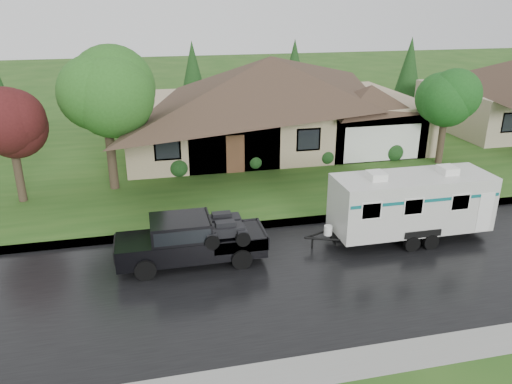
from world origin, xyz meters
TOP-DOWN VIEW (x-y plane):
  - ground at (0.00, 0.00)m, footprint 140.00×140.00m
  - road at (0.00, -2.00)m, footprint 140.00×8.00m
  - curb at (0.00, 2.25)m, footprint 140.00×0.50m
  - lawn at (0.00, 15.00)m, footprint 140.00×26.00m
  - house_main at (2.29, 13.84)m, footprint 19.44×10.80m
  - tree_left_green at (-7.62, 8.02)m, footprint 4.20×4.20m
  - tree_red at (-11.77, 7.24)m, footprint 3.21×3.21m
  - tree_right_green at (10.57, 8.08)m, footprint 3.32×3.32m
  - shrub_row at (2.00, 9.30)m, footprint 13.60×1.00m
  - pickup_truck at (-4.70, -0.12)m, footprint 5.33×2.03m
  - travel_trailer at (4.09, -0.12)m, footprint 6.57×2.31m

SIDE VIEW (x-z plane):
  - ground at x=0.00m, z-range 0.00..0.00m
  - road at x=0.00m, z-range 0.00..0.01m
  - curb at x=0.00m, z-range 0.00..0.15m
  - lawn at x=0.00m, z-range 0.00..0.15m
  - shrub_row at x=2.00m, z-range 0.15..1.15m
  - pickup_truck at x=-4.70m, z-range 0.06..1.84m
  - travel_trailer at x=4.09m, z-range 0.09..3.04m
  - house_main at x=2.29m, z-range 0.14..7.04m
  - tree_red at x=-11.77m, z-range 1.17..6.48m
  - tree_right_green at x=10.57m, z-range 1.21..6.71m
  - tree_left_green at x=-7.62m, z-range 1.50..8.45m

